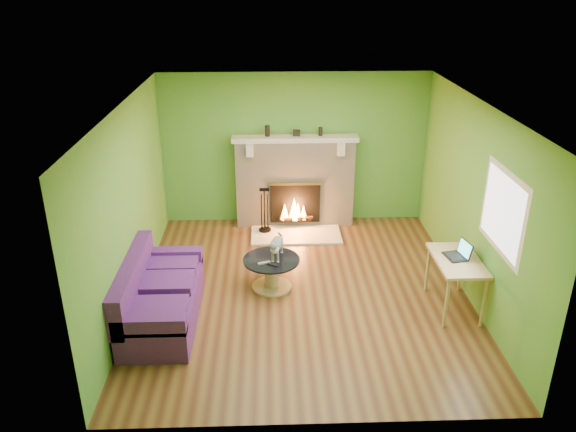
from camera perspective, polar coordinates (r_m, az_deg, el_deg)
The scene contains 22 objects.
floor at distance 7.88m, azimuth 1.47°, elevation -7.63°, with size 5.00×5.00×0.00m, color #542D18.
ceiling at distance 6.90m, azimuth 1.69°, elevation 11.16°, with size 5.00×5.00×0.00m, color white.
wall_back at distance 9.65m, azimuth 0.66°, elevation 6.81°, with size 5.00×5.00×0.00m, color #4E9831.
wall_front at distance 5.08m, azimuth 3.32°, elevation -9.68°, with size 5.00×5.00×0.00m, color #4E9831.
wall_left at distance 7.50m, azimuth -15.85°, elevation 0.86°, with size 5.00×5.00×0.00m, color #4E9831.
wall_right at distance 7.76m, azimuth 18.39°, elevation 1.31°, with size 5.00×5.00×0.00m, color #4E9831.
window_frame at distance 6.90m, azimuth 21.00°, elevation 0.39°, with size 1.20×1.20×0.00m, color silver.
window_pane at distance 6.89m, azimuth 20.93°, elevation 0.39°, with size 1.06×1.06×0.00m, color white.
fireplace at distance 9.64m, azimuth 0.69°, elevation 3.49°, with size 2.10×0.46×1.58m.
hearth at distance 9.46m, azimuth 0.82°, elevation -1.90°, with size 1.50×0.75×0.03m, color beige.
mantel at distance 9.38m, azimuth 0.72°, elevation 7.86°, with size 2.10×0.28×0.08m, color beige.
sofa at distance 7.32m, azimuth -13.04°, elevation -8.02°, with size 0.87×1.84×0.83m.
coffee_table at distance 7.84m, azimuth -1.68°, elevation -5.62°, with size 0.79×0.79×0.45m.
desk at distance 7.53m, azimuth 16.78°, elevation -4.80°, with size 0.56×0.97×0.72m.
cat at distance 7.72m, azimuth -1.12°, elevation -3.05°, with size 0.21×0.57×0.35m, color #5C5C61, non-canonical shape.
remote_silver at distance 7.64m, azimuth -2.44°, elevation -4.77°, with size 0.17×0.04×0.02m, color gray.
remote_black at distance 7.59m, azimuth -1.53°, elevation -4.98°, with size 0.16×0.04×0.02m, color black.
laptop at distance 7.47m, azimuth 16.70°, elevation -3.27°, with size 0.26×0.30×0.23m, color black, non-canonical shape.
fire_tools at distance 9.42m, azimuth -2.39°, elevation 0.67°, with size 0.21×0.21×0.78m, color black, non-canonical shape.
mantel_vase_left at distance 9.37m, azimuth -2.11°, elevation 8.64°, with size 0.08×0.08×0.18m, color black.
mantel_vase_right at distance 9.41m, azimuth 3.32°, elevation 8.56°, with size 0.07×0.07×0.14m, color black.
mantel_box at distance 9.39m, azimuth 0.87°, elevation 8.43°, with size 0.12×0.08×0.10m, color black.
Camera 1 is at (-0.44, -6.73, 4.08)m, focal length 35.00 mm.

